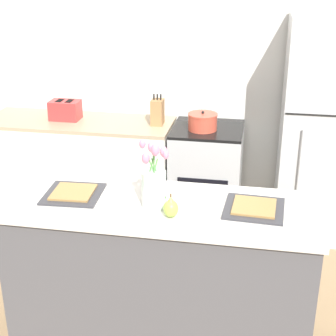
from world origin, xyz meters
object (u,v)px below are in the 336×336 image
at_px(pear_figurine, 171,208).
at_px(plate_setting_right, 254,208).
at_px(refrigerator, 323,131).
at_px(knife_block, 157,112).
at_px(plate_setting_left, 73,193).
at_px(flower_vase, 154,184).
at_px(toaster, 65,110).
at_px(cooking_pot, 203,122).
at_px(stove_range, 206,176).

distance_m(pear_figurine, plate_setting_right, 0.48).
xyz_separation_m(refrigerator, knife_block, (-1.39, 0.02, 0.08)).
xyz_separation_m(pear_figurine, plate_setting_left, (-0.61, 0.17, -0.04)).
xyz_separation_m(flower_vase, toaster, (-1.16, 1.66, -0.10)).
height_order(refrigerator, flower_vase, refrigerator).
relative_size(pear_figurine, plate_setting_right, 0.40).
xyz_separation_m(refrigerator, flower_vase, (-1.08, -1.64, 0.16)).
height_order(plate_setting_left, toaster, toaster).
bearing_deg(toaster, cooking_pot, -3.45).
relative_size(refrigerator, flower_vase, 4.61).
bearing_deg(knife_block, toaster, -179.86).
bearing_deg(toaster, flower_vase, -55.10).
height_order(toaster, knife_block, knife_block).
bearing_deg(cooking_pot, plate_setting_left, -111.21).
bearing_deg(plate_setting_right, plate_setting_left, 180.00).
bearing_deg(plate_setting_right, flower_vase, -173.31).
bearing_deg(stove_range, flower_vase, -94.44).
relative_size(refrigerator, pear_figurine, 13.41).
height_order(cooking_pot, knife_block, knife_block).
height_order(pear_figurine, toaster, pear_figurine).
bearing_deg(refrigerator, cooking_pot, -176.75).
xyz_separation_m(plate_setting_left, toaster, (-0.65, 1.59, 0.02)).
bearing_deg(toaster, plate_setting_left, -67.67).
relative_size(refrigerator, cooking_pot, 7.35).
height_order(refrigerator, plate_setting_left, refrigerator).
relative_size(pear_figurine, knife_block, 0.51).
relative_size(pear_figurine, toaster, 0.49).
bearing_deg(plate_setting_right, pear_figurine, -159.28).
bearing_deg(plate_setting_right, toaster, 137.08).
bearing_deg(stove_range, toaster, 179.14).
relative_size(plate_setting_left, plate_setting_right, 1.00).
relative_size(flower_vase, toaster, 1.43).
relative_size(plate_setting_left, knife_block, 1.28).
height_order(refrigerator, plate_setting_right, refrigerator).
distance_m(stove_range, refrigerator, 1.06).
relative_size(stove_range, plate_setting_right, 2.58).
bearing_deg(plate_setting_left, refrigerator, 44.89).
bearing_deg(stove_range, plate_setting_right, -74.74).
height_order(toaster, cooking_pot, toaster).
xyz_separation_m(refrigerator, cooking_pot, (-0.99, -0.06, 0.04)).
bearing_deg(plate_setting_left, cooking_pot, 68.79).
distance_m(pear_figurine, plate_setting_left, 0.64).
bearing_deg(flower_vase, refrigerator, 56.68).
xyz_separation_m(plate_setting_left, knife_block, (0.19, 1.59, 0.05)).
height_order(refrigerator, toaster, refrigerator).
height_order(plate_setting_right, toaster, toaster).
relative_size(stove_range, toaster, 3.17).
bearing_deg(flower_vase, knife_block, 100.77).
xyz_separation_m(refrigerator, pear_figurine, (-0.96, -1.74, 0.07)).
bearing_deg(pear_figurine, plate_setting_right, 20.72).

